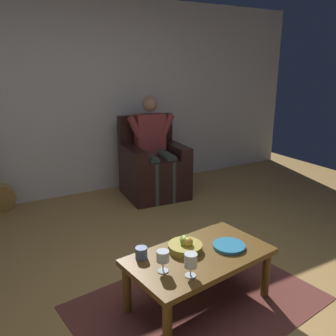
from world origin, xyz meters
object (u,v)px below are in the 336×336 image
(wine_glass_near, at_px, (163,257))
(decorative_dish, at_px, (229,246))
(armchair, at_px, (153,168))
(candle_jar, at_px, (141,253))
(person_seated, at_px, (154,144))
(coffee_table, at_px, (199,261))
(fruit_bowl, at_px, (185,246))
(wine_glass_far, at_px, (191,262))

(wine_glass_near, height_order, decorative_dish, wine_glass_near)
(decorative_dish, bearing_deg, armchair, -103.07)
(decorative_dish, distance_m, candle_jar, 0.64)
(person_seated, bearing_deg, candle_jar, 65.25)
(person_seated, xyz_separation_m, candle_jar, (1.11, 1.96, -0.26))
(coffee_table, xyz_separation_m, fruit_bowl, (0.06, -0.09, 0.09))
(armchair, xyz_separation_m, decorative_dish, (0.50, 2.17, 0.05))
(wine_glass_near, bearing_deg, decorative_dish, -176.99)
(wine_glass_near, bearing_deg, fruit_bowl, -150.50)
(coffee_table, bearing_deg, wine_glass_near, 10.27)
(armchair, relative_size, fruit_bowl, 4.23)
(wine_glass_near, distance_m, candle_jar, 0.22)
(coffee_table, height_order, wine_glass_near, wine_glass_near)
(wine_glass_far, bearing_deg, armchair, -111.92)
(wine_glass_far, relative_size, decorative_dish, 0.66)
(wine_glass_near, relative_size, decorative_dish, 0.61)
(candle_jar, bearing_deg, wine_glass_far, 117.31)
(wine_glass_far, xyz_separation_m, fruit_bowl, (-0.14, -0.28, -0.06))
(coffee_table, relative_size, wine_glass_near, 7.49)
(coffee_table, bearing_deg, wine_glass_far, 43.86)
(wine_glass_far, bearing_deg, person_seated, -112.15)
(coffee_table, bearing_deg, armchair, -109.05)
(armchair, relative_size, candle_jar, 12.59)
(person_seated, bearing_deg, wine_glass_near, 68.75)
(wine_glass_near, height_order, candle_jar, wine_glass_near)
(coffee_table, xyz_separation_m, wine_glass_near, (0.32, 0.06, 0.16))
(candle_jar, bearing_deg, coffee_table, 158.31)
(armchair, relative_size, decorative_dish, 4.42)
(wine_glass_far, height_order, candle_jar, wine_glass_far)
(candle_jar, bearing_deg, decorative_dish, 163.72)
(wine_glass_near, height_order, wine_glass_far, wine_glass_far)
(armchair, bearing_deg, person_seated, 90.00)
(armchair, distance_m, wine_glass_far, 2.52)
(fruit_bowl, height_order, candle_jar, fruit_bowl)
(coffee_table, distance_m, candle_jar, 0.42)
(fruit_bowl, bearing_deg, coffee_table, 123.26)
(coffee_table, bearing_deg, candle_jar, -21.69)
(armchair, xyz_separation_m, person_seated, (0.00, 0.03, 0.33))
(armchair, relative_size, person_seated, 0.80)
(person_seated, height_order, wine_glass_far, person_seated)
(person_seated, distance_m, coffee_table, 2.26)
(wine_glass_near, xyz_separation_m, wine_glass_far, (-0.12, 0.13, 0.00))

